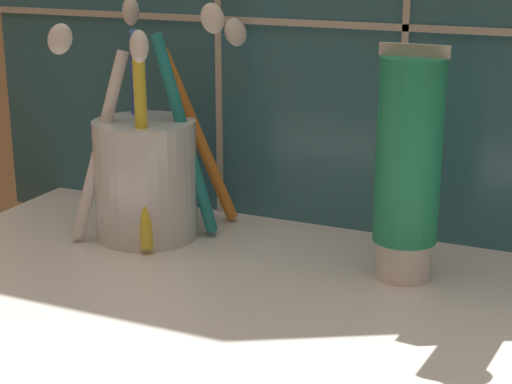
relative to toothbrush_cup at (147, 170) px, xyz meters
The scene contains 3 objects.
sink_counter 18.89cm from the toothbrush_cup, 27.70° to the right, with size 59.79×32.82×2.00cm, color silver.
toothbrush_cup is the anchor object (origin of this frame).
toothpaste_tube 20.03cm from the toothbrush_cup, ahead, with size 4.49×4.28×15.64cm.
Camera 1 is at (17.02, -44.67, 24.37)cm, focal length 60.00 mm.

